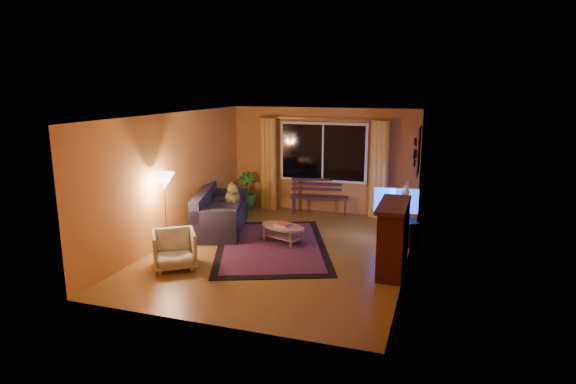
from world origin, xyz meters
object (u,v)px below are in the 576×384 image
(sofa, at_px, (221,210))
(floor_lamp, at_px, (166,213))
(coffee_table, at_px, (283,234))
(bench, at_px, (319,205))
(tv_console, at_px, (400,227))
(armchair, at_px, (174,248))

(sofa, xyz_separation_m, floor_lamp, (-0.33, -1.57, 0.31))
(coffee_table, bearing_deg, sofa, 164.17)
(bench, relative_size, sofa, 0.65)
(floor_lamp, relative_size, tv_console, 1.32)
(tv_console, bearing_deg, bench, 121.34)
(sofa, relative_size, coffee_table, 2.18)
(sofa, xyz_separation_m, armchair, (0.21, -2.22, -0.08))
(sofa, xyz_separation_m, tv_console, (3.67, 0.56, -0.19))
(armchair, bearing_deg, coffee_table, 18.28)
(bench, distance_m, floor_lamp, 4.06)
(sofa, bearing_deg, tv_console, -8.64)
(armchair, bearing_deg, sofa, 60.27)
(bench, height_order, armchair, armchair)
(sofa, bearing_deg, armchair, -101.83)
(floor_lamp, distance_m, tv_console, 4.56)
(tv_console, bearing_deg, floor_lamp, -176.46)
(sofa, height_order, tv_console, sofa)
(bench, bearing_deg, coffee_table, -105.09)
(bench, relative_size, armchair, 1.94)
(sofa, height_order, armchair, sofa)
(armchair, distance_m, floor_lamp, 0.93)
(armchair, bearing_deg, bench, 35.67)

